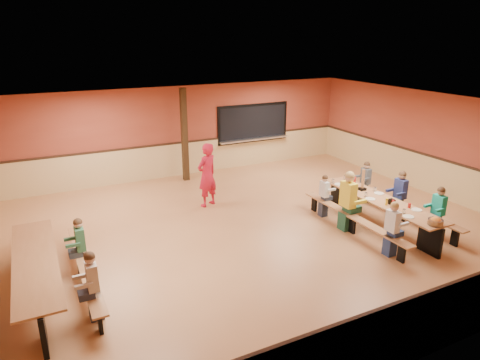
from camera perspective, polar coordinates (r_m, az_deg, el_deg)
name	(u,v)px	position (r m, az deg, el deg)	size (l,w,h in m)	color
ground	(254,230)	(10.62, 1.94, -6.64)	(12.00, 12.00, 0.00)	#A3663E
room_envelope	(255,204)	(10.35, 1.99, -3.19)	(12.04, 10.04, 3.02)	brown
kitchen_pass_through	(253,125)	(15.50, 1.76, 7.37)	(2.78, 0.28, 1.38)	black
structural_post	(184,135)	(13.90, -7.41, 5.92)	(0.18, 0.18, 3.00)	black
cafeteria_table_main	(380,207)	(11.13, 18.11, -3.45)	(1.91, 3.70, 0.74)	#A46B41
cafeteria_table_second	(37,270)	(8.71, -25.49, -10.83)	(1.91, 3.70, 0.74)	#A46B41
seated_child_white_left	(392,229)	(9.77, 19.58, -6.22)	(0.37, 0.31, 1.22)	silver
seated_adult_yellow	(348,202)	(10.68, 14.15, -2.80)	(0.49, 0.40, 1.47)	yellow
seated_child_grey_left	(324,196)	(11.40, 11.12, -2.12)	(0.32, 0.27, 1.12)	silver
seated_child_teal_right	(438,212)	(11.07, 24.87, -3.94)	(0.38, 0.31, 1.23)	#17A690
seated_child_navy_right	(400,195)	(11.76, 20.53, -1.95)	(0.40, 0.33, 1.27)	navy
seated_child_char_right	(365,183)	(12.61, 16.36, -0.33)	(0.36, 0.29, 1.18)	#464B4E
seated_child_green_sec	(81,248)	(9.05, -20.43, -8.44)	(0.37, 0.30, 1.20)	#2F6240
seated_child_tan_sec	(93,286)	(7.69, -18.99, -13.27)	(0.38, 0.31, 1.23)	#C4B09C
standing_woman	(207,175)	(11.81, -4.42, 0.68)	(0.66, 0.43, 1.80)	red
punch_pitcher	(353,181)	(11.83, 14.81, -0.12)	(0.16, 0.16, 0.22)	red
chip_bowl	(436,221)	(9.99, 24.63, -5.05)	(0.32, 0.32, 0.15)	orange
napkin_dispenser	(392,202)	(10.77, 19.58, -2.76)	(0.10, 0.14, 0.13)	black
condiment_mustard	(387,202)	(10.68, 18.96, -2.75)	(0.06, 0.06, 0.17)	yellow
condiment_ketchup	(393,203)	(10.62, 19.72, -2.97)	(0.06, 0.06, 0.17)	#B2140F
table_paddle	(362,185)	(11.50, 16.02, -0.65)	(0.16, 0.16, 0.56)	black
place_settings	(381,197)	(11.03, 18.25, -2.15)	(0.65, 3.30, 0.11)	beige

